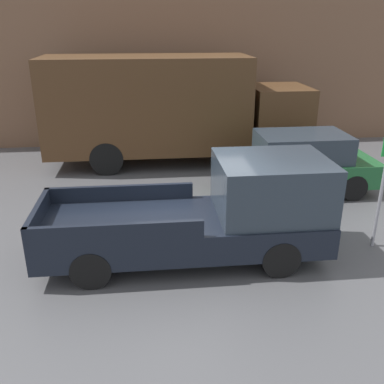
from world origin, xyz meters
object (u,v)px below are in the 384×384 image
Objects in this scene: delivery_truck at (169,107)px; car at (297,163)px; parking_sign at (383,184)px; pickup_truck at (214,214)px.

car is at bearing -41.88° from delivery_truck.
parking_sign is (0.59, -3.28, 0.58)m from car.
parking_sign is at bearing -57.83° from delivery_truck.
delivery_truck is at bearing 122.17° from parking_sign.
parking_sign is at bearing 0.61° from pickup_truck.
pickup_truck is 1.29× the size of car.
car is 0.51× the size of delivery_truck.
parking_sign reaches higher than car.
delivery_truck is (-3.37, 3.02, 1.04)m from car.
delivery_truck is at bearing 94.54° from pickup_truck.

